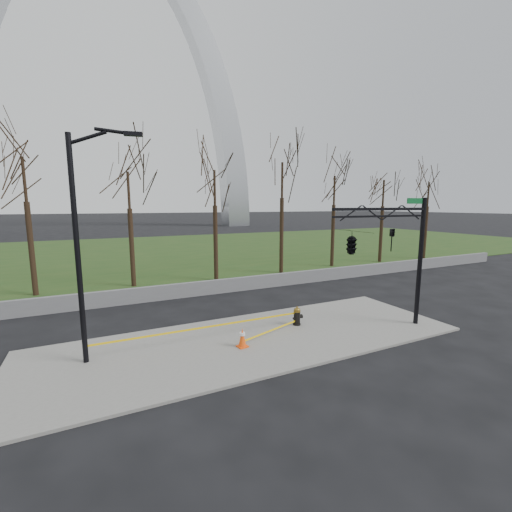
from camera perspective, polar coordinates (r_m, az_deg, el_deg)
name	(u,v)px	position (r m, az deg, el deg)	size (l,w,h in m)	color
ground	(254,341)	(14.52, -0.37, -14.29)	(500.00, 500.00, 0.00)	black
sidewalk	(254,340)	(14.50, -0.37, -14.11)	(18.00, 6.00, 0.10)	slate
grass_strip	(148,252)	(42.84, -17.90, 0.67)	(120.00, 40.00, 0.06)	#203E16
guardrail	(199,289)	(21.52, -9.62, -5.49)	(60.00, 0.30, 0.90)	#59595B
gateway_arch	(112,86)	(91.30, -23.36, 25.08)	(66.00, 6.00, 65.00)	#B6B9BD
tree_row	(213,216)	(25.41, -7.32, 6.76)	(50.69, 4.00, 9.71)	black
fire_hydrant	(297,316)	(16.03, 7.03, -10.16)	(0.55, 0.36, 0.90)	black
traffic_cone	(242,338)	(13.61, -2.35, -13.73)	(0.46, 0.46, 0.77)	#FB4D0D
street_light	(83,234)	(12.82, -27.35, 3.36)	(2.37, 0.62, 8.21)	black
traffic_signal_mast	(366,242)	(14.80, 18.27, 2.34)	(5.10, 2.50, 6.00)	black
caution_tape	(225,328)	(14.34, -5.33, -12.13)	(8.86, 1.27, 0.45)	yellow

